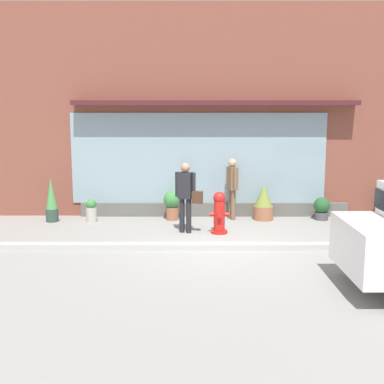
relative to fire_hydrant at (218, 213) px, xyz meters
name	(u,v)px	position (x,y,z in m)	size (l,w,h in m)	color
ground_plane	(219,246)	(-0.04, -1.13, -0.48)	(60.00, 60.00, 0.00)	gray
curb_strip	(220,246)	(-0.04, -1.33, -0.42)	(14.00, 0.24, 0.12)	#B2B2AD
storefront	(213,114)	(-0.05, 2.06, 2.20)	(14.00, 0.81, 5.48)	brown
fire_hydrant	(218,213)	(0.00, 0.00, 0.00)	(0.44, 0.41, 0.96)	red
pedestrian_with_handbag	(185,192)	(-0.76, 0.04, 0.46)	(0.64, 0.36, 1.62)	#232328
pedestrian_passerby	(231,184)	(0.40, 1.46, 0.44)	(0.29, 0.50, 1.57)	brown
potted_plant_by_entrance	(171,203)	(-1.13, 1.39, -0.05)	(0.45, 0.45, 0.75)	#9E6042
potted_plant_window_right	(321,208)	(2.70, 1.39, -0.17)	(0.42, 0.42, 0.58)	#4C4C51
potted_plant_window_center	(263,203)	(1.21, 1.41, -0.05)	(0.51, 0.51, 0.91)	#9E6042
potted_plant_window_left	(51,201)	(-4.16, 1.19, 0.05)	(0.31, 0.31, 1.11)	#33473D
potted_plant_doorstep	(90,210)	(-3.16, 1.14, -0.18)	(0.27, 0.27, 0.59)	#B7B2A3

